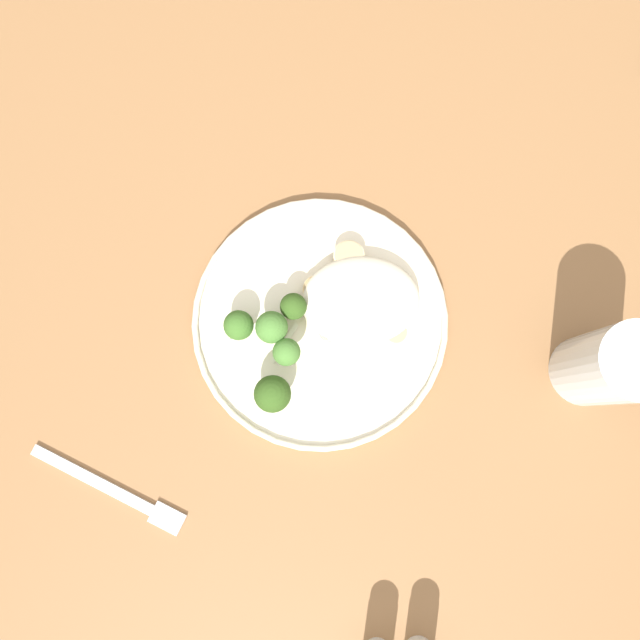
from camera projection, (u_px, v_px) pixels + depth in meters
ground at (325, 377)px, 1.43m from camera, size 6.00×6.00×0.00m
wooden_dining_table at (329, 340)px, 0.78m from camera, size 1.40×1.00×0.74m
dinner_plate at (320, 322)px, 0.69m from camera, size 0.29×0.29×0.02m
noodle_bed at (361, 301)px, 0.68m from camera, size 0.13×0.10×0.03m
seared_scallop_right_edge at (395, 333)px, 0.68m from camera, size 0.03×0.03×0.02m
seared_scallop_large_seared at (334, 328)px, 0.68m from camera, size 0.03×0.03×0.01m
seared_scallop_center_golden at (361, 319)px, 0.68m from camera, size 0.02×0.02×0.01m
seared_scallop_on_noodles at (318, 291)px, 0.68m from camera, size 0.03×0.03×0.02m
seared_scallop_tiny_bay at (372, 285)px, 0.69m from camera, size 0.03×0.03×0.01m
seared_scallop_tilted_round at (349, 257)px, 0.69m from camera, size 0.03×0.03×0.02m
seared_scallop_left_edge at (337, 304)px, 0.68m from camera, size 0.03×0.03×0.02m
broccoli_floret_center_pile at (272, 329)px, 0.65m from camera, size 0.04×0.04×0.06m
broccoli_floret_rear_charred at (239, 325)px, 0.66m from camera, size 0.03×0.03×0.05m
broccoli_floret_small_sprig at (294, 307)px, 0.66m from camera, size 0.03×0.03×0.05m
broccoli_floret_left_leaning at (273, 394)px, 0.65m from camera, size 0.04×0.04×0.05m
broccoli_floret_beside_noodles at (287, 352)px, 0.65m from camera, size 0.03×0.03×0.05m
onion_sliver_pale_crescent at (326, 339)px, 0.68m from camera, size 0.02×0.06×0.00m
onion_sliver_short_strip at (284, 320)px, 0.69m from camera, size 0.01×0.05×0.00m
onion_sliver_curled_piece at (244, 336)px, 0.68m from camera, size 0.04×0.02×0.00m
onion_sliver_long_sliver at (285, 343)px, 0.68m from camera, size 0.03×0.04×0.00m
water_glass at (606, 367)px, 0.64m from camera, size 0.08×0.08×0.13m
dinner_fork at (113, 490)px, 0.67m from camera, size 0.17×0.10×0.00m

